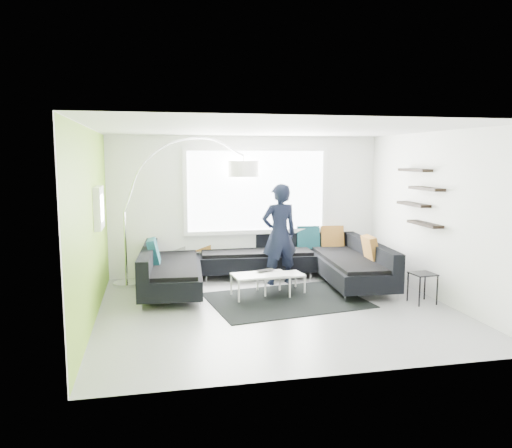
{
  "coord_description": "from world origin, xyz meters",
  "views": [
    {
      "loc": [
        -1.89,
        -7.41,
        2.38
      ],
      "look_at": [
        -0.14,
        0.9,
        1.23
      ],
      "focal_mm": 35.0,
      "sensor_mm": 36.0,
      "label": 1
    }
  ],
  "objects_px": {
    "sectional_sofa": "(262,265)",
    "arc_lamp": "(124,212)",
    "coffee_table": "(271,283)",
    "laptop": "(267,271)",
    "side_table": "(422,288)",
    "person": "(279,234)"
  },
  "relations": [
    {
      "from": "arc_lamp",
      "to": "laptop",
      "type": "xyz_separation_m",
      "value": [
        2.42,
        -1.13,
        -0.97
      ]
    },
    {
      "from": "person",
      "to": "laptop",
      "type": "xyz_separation_m",
      "value": [
        -0.39,
        -0.66,
        -0.54
      ]
    },
    {
      "from": "side_table",
      "to": "laptop",
      "type": "distance_m",
      "value": 2.59
    },
    {
      "from": "sectional_sofa",
      "to": "arc_lamp",
      "type": "relative_size",
      "value": 1.63
    },
    {
      "from": "sectional_sofa",
      "to": "arc_lamp",
      "type": "xyz_separation_m",
      "value": [
        -2.47,
        0.6,
        0.96
      ]
    },
    {
      "from": "sectional_sofa",
      "to": "side_table",
      "type": "height_order",
      "value": "sectional_sofa"
    },
    {
      "from": "sectional_sofa",
      "to": "person",
      "type": "distance_m",
      "value": 0.65
    },
    {
      "from": "coffee_table",
      "to": "side_table",
      "type": "bearing_deg",
      "value": -29.28
    },
    {
      "from": "coffee_table",
      "to": "laptop",
      "type": "relative_size",
      "value": 3.03
    },
    {
      "from": "sectional_sofa",
      "to": "arc_lamp",
      "type": "height_order",
      "value": "arc_lamp"
    },
    {
      "from": "sectional_sofa",
      "to": "coffee_table",
      "type": "xyz_separation_m",
      "value": [
        0.02,
        -0.58,
        -0.21
      ]
    },
    {
      "from": "side_table",
      "to": "person",
      "type": "height_order",
      "value": "person"
    },
    {
      "from": "sectional_sofa",
      "to": "coffee_table",
      "type": "distance_m",
      "value": 0.62
    },
    {
      "from": "person",
      "to": "sectional_sofa",
      "type": "bearing_deg",
      "value": 10.59
    },
    {
      "from": "sectional_sofa",
      "to": "person",
      "type": "xyz_separation_m",
      "value": [
        0.35,
        0.12,
        0.53
      ]
    },
    {
      "from": "laptop",
      "to": "person",
      "type": "bearing_deg",
      "value": 38.58
    },
    {
      "from": "arc_lamp",
      "to": "laptop",
      "type": "distance_m",
      "value": 2.85
    },
    {
      "from": "arc_lamp",
      "to": "laptop",
      "type": "relative_size",
      "value": 6.89
    },
    {
      "from": "arc_lamp",
      "to": "side_table",
      "type": "distance_m",
      "value": 5.38
    },
    {
      "from": "side_table",
      "to": "coffee_table",
      "type": "bearing_deg",
      "value": 156.47
    },
    {
      "from": "coffee_table",
      "to": "side_table",
      "type": "xyz_separation_m",
      "value": [
        2.31,
        -1.0,
        0.05
      ]
    },
    {
      "from": "coffee_table",
      "to": "sectional_sofa",
      "type": "bearing_deg",
      "value": 86.07
    }
  ]
}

